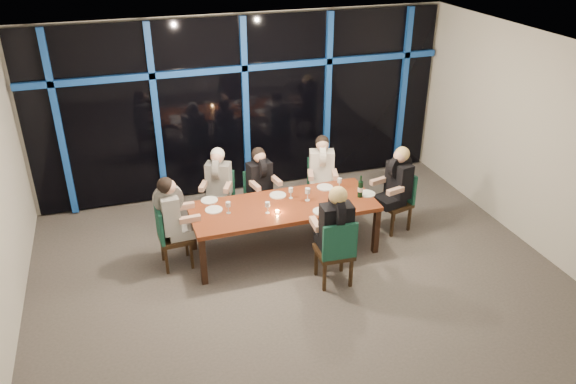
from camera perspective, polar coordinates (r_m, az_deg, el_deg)
name	(u,v)px	position (r m, az deg, el deg)	size (l,w,h in m)	color
room	(304,140)	(6.60, 1.60, 5.26)	(7.04, 7.00, 3.02)	#5D5652
window_wall	(245,104)	(9.41, -4.34, 8.94)	(6.86, 0.43, 2.94)	black
dining_table	(284,209)	(7.87, -0.45, -1.75)	(2.60, 1.00, 0.75)	brown
chair_far_left	(220,196)	(8.68, -6.87, -0.39)	(0.55, 0.55, 0.89)	#311F10
chair_far_mid	(259,194)	(8.71, -3.00, -0.22)	(0.47, 0.47, 0.87)	#311F10
chair_far_right	(321,183)	(9.00, 3.35, 0.90)	(0.52, 0.52, 0.91)	#311F10
chair_end_left	(169,234)	(7.79, -12.03, -4.16)	(0.45, 0.45, 0.92)	#311F10
chair_end_right	(399,198)	(8.69, 11.22, -0.58)	(0.52, 0.52, 0.92)	#311F10
chair_near_mid	(336,250)	(7.26, 4.94, -5.84)	(0.48, 0.48, 0.97)	#311F10
diner_far_left	(218,177)	(8.46, -7.12, 1.50)	(0.56, 0.61, 0.87)	black
diner_far_mid	(260,176)	(8.50, -2.84, 1.66)	(0.47, 0.58, 0.84)	black
diner_far_right	(322,165)	(8.77, 3.46, 2.79)	(0.53, 0.62, 0.89)	silver
diner_end_left	(172,209)	(7.62, -11.71, -1.70)	(0.58, 0.47, 0.90)	black
diner_end_right	(397,177)	(8.48, 11.05, 1.49)	(0.62, 0.52, 0.90)	black
diner_near_mid	(335,220)	(7.12, 4.84, -2.89)	(0.50, 0.62, 0.95)	black
plate_far_left	(209,200)	(8.02, -8.00, -0.84)	(0.24, 0.24, 0.01)	white
plate_far_mid	(278,195)	(8.08, -1.05, -0.32)	(0.24, 0.24, 0.01)	white
plate_far_right	(325,187)	(8.32, 3.77, 0.48)	(0.24, 0.24, 0.01)	white
plate_end_left	(214,210)	(7.76, -7.55, -1.81)	(0.24, 0.24, 0.01)	white
plate_end_right	(367,194)	(8.20, 8.02, -0.17)	(0.24, 0.24, 0.01)	white
plate_near_mid	(321,211)	(7.67, 3.42, -1.96)	(0.24, 0.24, 0.01)	white
wine_bottle	(360,189)	(8.06, 7.36, 0.32)	(0.08, 0.08, 0.33)	black
water_pitcher	(333,196)	(7.91, 4.57, -0.36)	(0.11, 0.10, 0.18)	silver
tea_light	(277,211)	(7.64, -1.10, -1.97)	(0.05, 0.05, 0.03)	#FBA74B
wine_glass_a	(267,205)	(7.58, -2.10, -1.35)	(0.06, 0.06, 0.17)	silver
wine_glass_b	(291,191)	(7.96, 0.29, 0.13)	(0.06, 0.06, 0.16)	silver
wine_glass_c	(308,192)	(7.89, 2.01, 0.04)	(0.07, 0.07, 0.19)	silver
wine_glass_d	(228,205)	(7.61, -6.10, -1.33)	(0.07, 0.07, 0.17)	silver
wine_glass_e	(340,181)	(8.25, 5.26, 1.10)	(0.07, 0.07, 0.17)	silver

